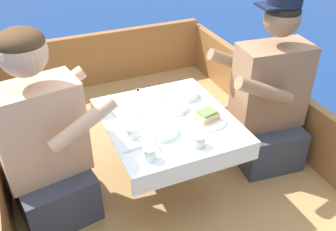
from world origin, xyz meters
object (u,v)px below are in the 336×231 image
Objects in this scene: person_port at (45,146)px; coffee_cup_center at (133,132)px; coffee_cup_starboard at (163,93)px; coffee_cup_port at (150,153)px; person_starboard at (267,101)px; sandwich at (207,115)px; tin_can at (198,141)px.

person_port reaches higher than coffee_cup_center.
coffee_cup_port is at bearing -118.83° from coffee_cup_starboard.
person_starboard is at bearing -21.94° from coffee_cup_starboard.
coffee_cup_starboard is (-0.57, 0.23, 0.06)m from person_starboard.
person_starboard is 11.29× the size of coffee_cup_port.
person_starboard is at bearing 10.20° from sandwich.
coffee_cup_starboard reaches higher than coffee_cup_center.
person_port reaches higher than coffee_cup_starboard.
person_starboard is 0.88m from coffee_cup_port.
sandwich is 1.35× the size of coffee_cup_starboard.
coffee_cup_starboard is at bearing 87.27° from tin_can.
person_starboard is 15.30× the size of tin_can.
sandwich is 1.39× the size of coffee_cup_port.
tin_can is at bearing 29.98° from person_starboard.
person_port is 14.98× the size of tin_can.
coffee_cup_port is at bearing 23.76° from person_starboard.
coffee_cup_starboard is 0.41m from coffee_cup_center.
person_starboard reaches higher than sandwich.
person_port is 0.43m from coffee_cup_center.
sandwich and coffee_cup_starboard have the same top height.
person_starboard reaches higher than coffee_cup_port.
tin_can is at bearing 0.71° from coffee_cup_port.
person_starboard is 0.61m from coffee_cup_starboard.
coffee_cup_center is at bearing 10.90° from person_starboard.
coffee_cup_center is (-0.85, -0.06, 0.06)m from person_starboard.
person_port reaches higher than tin_can.
person_starboard is 8.12× the size of sandwich.
person_port is 0.74m from tin_can.
sandwich is at bearing -69.16° from coffee_cup_starboard.
coffee_cup_center is at bearing -27.89° from person_port.
coffee_cup_center is (-0.40, 0.02, -0.00)m from sandwich.
person_port is 0.71m from coffee_cup_starboard.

